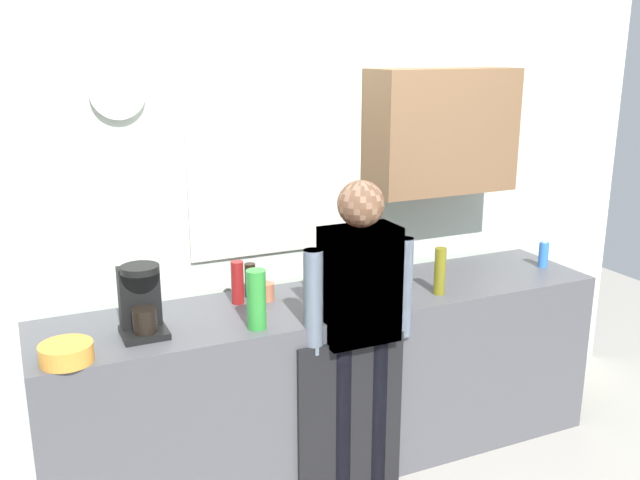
# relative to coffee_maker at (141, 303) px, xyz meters

# --- Properties ---
(kitchen_counter) EXTENTS (2.98, 0.64, 0.93)m
(kitchen_counter) POSITION_rel_coffee_maker_xyz_m (0.98, 0.06, -0.61)
(kitchen_counter) COLOR #4C4C51
(kitchen_counter) RESTS_ON ground_plane
(dishwasher_panel) EXTENTS (0.56, 0.02, 0.84)m
(dishwasher_panel) POSITION_rel_coffee_maker_xyz_m (0.92, -0.27, -0.66)
(dishwasher_panel) COLOR black
(dishwasher_panel) RESTS_ON ground_plane
(back_wall_assembly) EXTENTS (4.58, 0.42, 2.60)m
(back_wall_assembly) POSITION_rel_coffee_maker_xyz_m (1.07, 0.46, 0.28)
(back_wall_assembly) COLOR silver
(back_wall_assembly) RESTS_ON ground_plane
(coffee_maker) EXTENTS (0.20, 0.20, 0.33)m
(coffee_maker) POSITION_rel_coffee_maker_xyz_m (0.00, 0.00, 0.00)
(coffee_maker) COLOR black
(coffee_maker) RESTS_ON kitchen_counter
(bottle_red_vinegar) EXTENTS (0.06, 0.06, 0.22)m
(bottle_red_vinegar) POSITION_rel_coffee_maker_xyz_m (0.51, 0.19, -0.04)
(bottle_red_vinegar) COLOR maroon
(bottle_red_vinegar) RESTS_ON kitchen_counter
(bottle_olive_oil) EXTENTS (0.06, 0.06, 0.25)m
(bottle_olive_oil) POSITION_rel_coffee_maker_xyz_m (1.52, -0.11, -0.02)
(bottle_olive_oil) COLOR olive
(bottle_olive_oil) RESTS_ON kitchen_counter
(bottle_dark_sauce) EXTENTS (0.06, 0.06, 0.18)m
(bottle_dark_sauce) POSITION_rel_coffee_maker_xyz_m (0.60, 0.25, -0.06)
(bottle_dark_sauce) COLOR black
(bottle_dark_sauce) RESTS_ON kitchen_counter
(bottle_clear_soda) EXTENTS (0.09, 0.09, 0.28)m
(bottle_clear_soda) POSITION_rel_coffee_maker_xyz_m (0.49, -0.15, -0.01)
(bottle_clear_soda) COLOR #2D8C33
(bottle_clear_soda) RESTS_ON kitchen_counter
(cup_terracotta_mug) EXTENTS (0.08, 0.08, 0.09)m
(cup_terracotta_mug) POSITION_rel_coffee_maker_xyz_m (0.66, 0.17, -0.10)
(cup_terracotta_mug) COLOR #B26647
(cup_terracotta_mug) RESTS_ON kitchen_counter
(mixing_bowl) EXTENTS (0.22, 0.22, 0.08)m
(mixing_bowl) POSITION_rel_coffee_maker_xyz_m (-0.34, -0.17, -0.11)
(mixing_bowl) COLOR orange
(mixing_bowl) RESTS_ON kitchen_counter
(potted_plant) EXTENTS (0.15, 0.15, 0.23)m
(potted_plant) POSITION_rel_coffee_maker_xyz_m (1.39, 0.28, -0.01)
(potted_plant) COLOR #9E5638
(potted_plant) RESTS_ON kitchen_counter
(dish_soap) EXTENTS (0.06, 0.06, 0.18)m
(dish_soap) POSITION_rel_coffee_maker_xyz_m (2.33, 0.02, -0.07)
(dish_soap) COLOR blue
(dish_soap) RESTS_ON kitchen_counter
(person_at_sink) EXTENTS (0.57, 0.22, 1.60)m
(person_at_sink) POSITION_rel_coffee_maker_xyz_m (0.98, -0.24, -0.13)
(person_at_sink) COLOR #3F4766
(person_at_sink) RESTS_ON ground_plane
(person_guest) EXTENTS (0.57, 0.22, 1.60)m
(person_guest) POSITION_rel_coffee_maker_xyz_m (0.98, -0.24, -0.13)
(person_guest) COLOR black
(person_guest) RESTS_ON ground_plane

